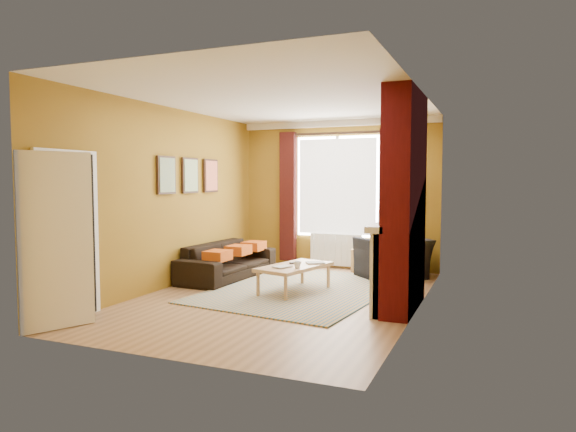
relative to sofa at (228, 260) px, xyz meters
The scene contains 12 objects.
ground 1.76m from the sofa, 34.92° to the right, with size 5.50×5.50×0.00m, color brown.
room_walls 2.42m from the sofa, 18.98° to the right, with size 3.82×5.54×2.83m.
striped_rug 1.61m from the sofa, 15.35° to the right, with size 2.78×3.58×0.02m.
sofa is the anchor object (origin of this frame).
armchair 2.82m from the sofa, 21.72° to the left, with size 1.07×0.93×0.69m, color black.
coffee_table 1.60m from the sofa, 22.77° to the right, with size 0.89×1.34×0.41m.
wicker_stool 2.41m from the sofa, 35.83° to the left, with size 0.43×0.43×0.42m.
floor_lamp 3.28m from the sofa, 27.23° to the left, with size 0.27×0.27×1.81m.
book_a 1.56m from the sofa, 33.03° to the right, with size 0.18×0.25×0.02m, color #999999.
book_b 1.68m from the sofa, ahead, with size 0.20×0.27×0.02m, color #999999.
mug 1.84m from the sofa, 28.10° to the right, with size 0.11×0.11×0.10m, color #999999.
tv_remote 1.51m from the sofa, 18.51° to the right, with size 0.14×0.17×0.02m.
Camera 1 is at (2.85, -6.65, 1.67)m, focal length 32.00 mm.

